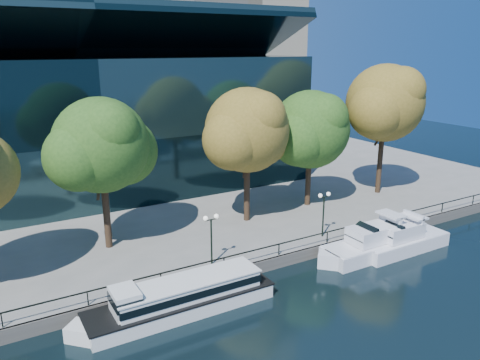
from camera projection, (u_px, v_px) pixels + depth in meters
ground at (246, 301)px, 32.72m from camera, size 160.00×160.00×0.00m
promenade at (107, 175)px, 62.81m from camera, size 90.00×67.08×1.00m
railing at (224, 258)px, 34.89m from camera, size 88.20×0.08×0.99m
convention_building at (78, 123)px, 54.86m from camera, size 50.00×24.57×21.43m
tour_boat at (177, 297)px, 30.96m from camera, size 14.00×3.12×2.66m
cruiser_near at (374, 243)px, 39.76m from camera, size 11.68×3.01×3.38m
cruiser_far at (399, 240)px, 40.33m from camera, size 9.97×2.76×3.26m
tree_2 at (103, 147)px, 36.82m from camera, size 9.49×7.78×12.46m
tree_3 at (249, 132)px, 42.84m from camera, size 9.76×8.00×12.66m
tree_4 at (312, 131)px, 47.42m from camera, size 9.94×8.15×12.00m
tree_5 at (386, 105)px, 51.00m from camera, size 10.55×8.65×14.41m
lamp_1 at (211, 228)px, 35.17m from camera, size 1.26×0.36×4.03m
lamp_2 at (324, 204)px, 40.45m from camera, size 1.26×0.36×4.03m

